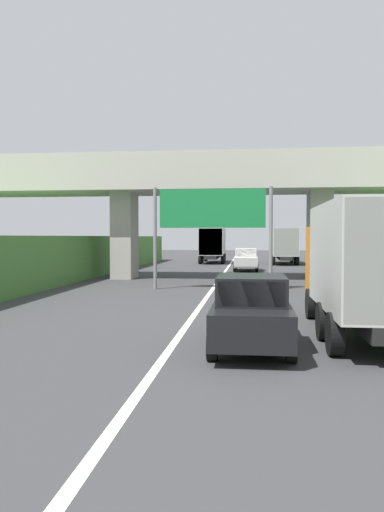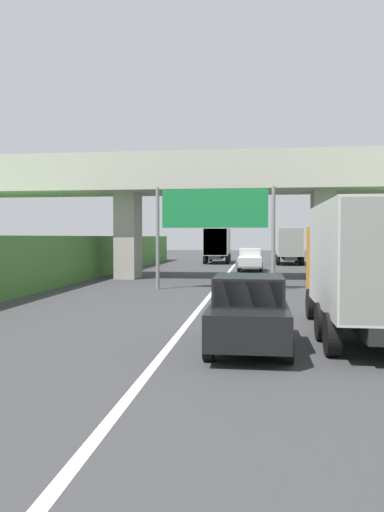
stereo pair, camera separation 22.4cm
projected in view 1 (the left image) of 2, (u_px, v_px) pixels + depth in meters
name	position (u px, v px, depth m)	size (l,w,h in m)	color
lane_centre_stripe	(212.00, 290.00, 24.35)	(0.20, 93.07, 0.01)	white
overpass_bridge	(220.00, 187.00, 30.71)	(40.00, 4.80, 7.56)	#ADA89E
overhead_highway_sign	(212.00, 215.00, 24.54)	(5.88, 0.18, 5.06)	slate
truck_yellow	(213.00, 244.00, 50.03)	(2.44, 7.30, 3.44)	black
truck_green	(284.00, 244.00, 47.93)	(2.44, 7.30, 3.44)	black
truck_orange	(363.00, 263.00, 13.07)	(2.44, 7.30, 3.44)	black
car_white	(246.00, 260.00, 38.41)	(1.86, 4.10, 1.72)	silver
car_black	(251.00, 312.00, 11.66)	(1.86, 4.10, 1.72)	black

